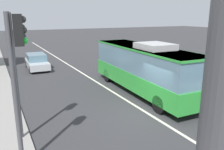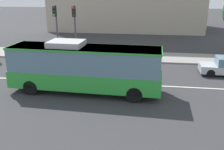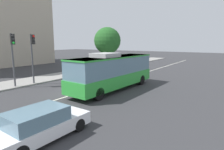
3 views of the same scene
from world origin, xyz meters
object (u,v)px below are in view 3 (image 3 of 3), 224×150
object	(u,v)px
traffic_light_near_corner	(33,50)
traffic_light_far_corner	(13,51)
sedan_white	(41,124)
sedan_silver	(125,66)
street_tree_kerbside_left	(107,41)
transit_bus	(113,70)

from	to	relation	value
traffic_light_near_corner	traffic_light_far_corner	world-z (taller)	same
sedan_white	sedan_silver	size ratio (longest dim) A/B	1.00
traffic_light_far_corner	street_tree_kerbside_left	bearing A→B (deg)	101.96
traffic_light_near_corner	street_tree_kerbside_left	distance (m)	16.39
sedan_silver	transit_bus	bearing A→B (deg)	27.36
sedan_silver	traffic_light_near_corner	size ratio (longest dim) A/B	0.88
sedan_white	sedan_silver	distance (m)	21.56
transit_bus	traffic_light_far_corner	bearing A→B (deg)	122.53
traffic_light_far_corner	sedan_silver	bearing A→B (deg)	84.12
traffic_light_near_corner	traffic_light_far_corner	xyz separation A→B (m)	(-1.92, 0.20, 0.00)
traffic_light_near_corner	transit_bus	bearing A→B (deg)	15.46
sedan_white	traffic_light_near_corner	bearing A→B (deg)	58.72
sedan_silver	traffic_light_far_corner	distance (m)	16.04
sedan_white	street_tree_kerbside_left	distance (m)	26.43
traffic_light_far_corner	street_tree_kerbside_left	xyz separation A→B (m)	(18.11, 2.12, 1.11)
transit_bus	sedan_white	bearing A→B (deg)	-163.30
sedan_silver	traffic_light_near_corner	world-z (taller)	traffic_light_near_corner
transit_bus	sedan_silver	bearing A→B (deg)	27.71
transit_bus	sedan_white	world-z (taller)	transit_bus
traffic_light_near_corner	street_tree_kerbside_left	size ratio (longest dim) A/B	0.74
transit_bus	street_tree_kerbside_left	distance (m)	17.07
transit_bus	traffic_light_far_corner	world-z (taller)	traffic_light_far_corner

